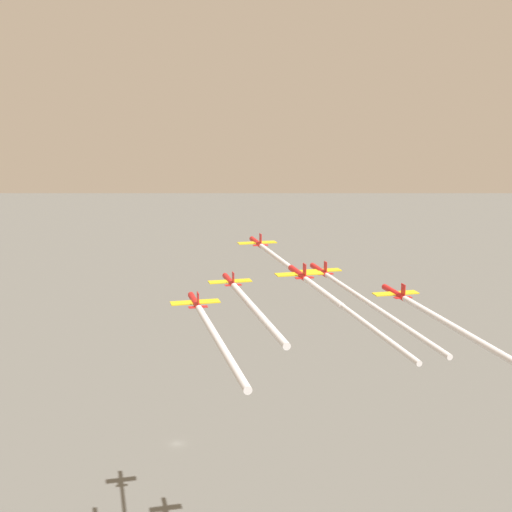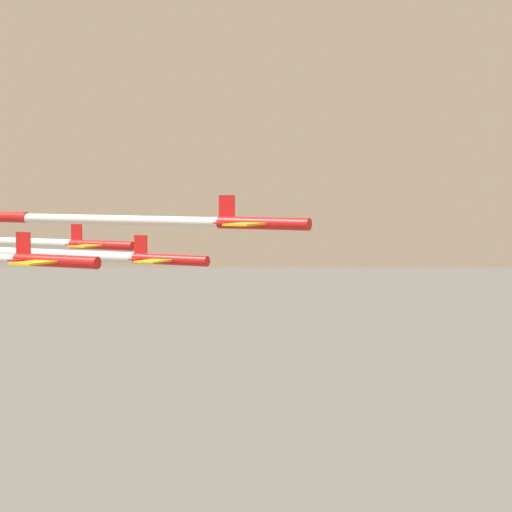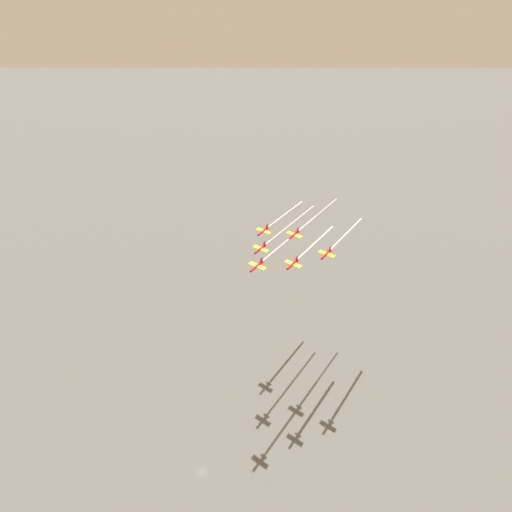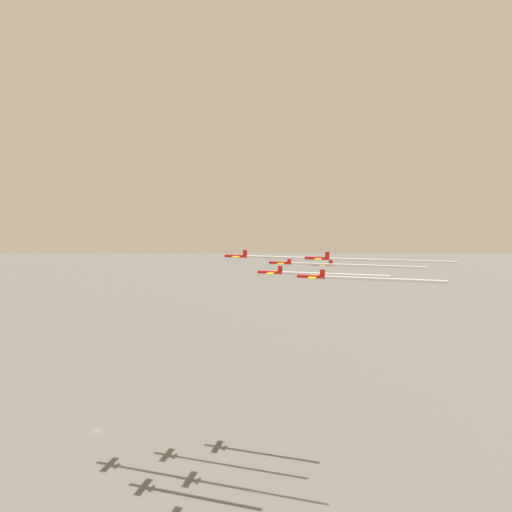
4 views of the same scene
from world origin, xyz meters
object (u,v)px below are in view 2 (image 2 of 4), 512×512
jet_1 (167,259)px  jet_3 (99,245)px  jet_0 (260,223)px  jet_2 (53,260)px

jet_1 → jet_3: bearing=-120.5°
jet_0 → jet_2: 20.58m
jet_2 → jet_3: size_ratio=1.00×
jet_1 → jet_0: bearing=59.5°
jet_2 → jet_1: bearing=-180.0°
jet_0 → jet_2: (10.44, 17.36, -3.64)m
jet_1 → jet_2: 20.59m
jet_0 → jet_3: bearing=-120.5°
jet_2 → jet_3: bearing=-150.5°
jet_0 → jet_1: jet_0 is taller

